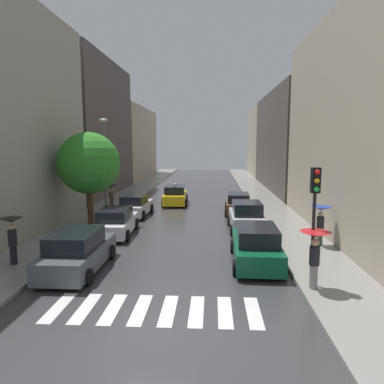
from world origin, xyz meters
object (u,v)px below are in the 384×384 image
object	(u,v)px
pedestrian_near_tree	(321,217)
pedestrian_by_kerb	(12,231)
parked_car_left_second	(116,222)
parked_car_right_third	(238,204)
street_tree_left	(89,163)
parked_car_left_nearest	(77,252)
pedestrian_foreground	(111,192)
parked_car_right_second	(246,217)
traffic_light_right_corner	(315,200)
lamp_post_left	(105,161)
parked_car_right_nearest	(256,246)
parked_car_left_third	(135,206)
pedestrian_far_side	(315,247)
taxi_midroad	(175,195)

from	to	relation	value
pedestrian_near_tree	pedestrian_by_kerb	size ratio (longest dim) A/B	0.98
parked_car_left_second	pedestrian_by_kerb	world-z (taller)	pedestrian_by_kerb
parked_car_right_third	street_tree_left	size ratio (longest dim) A/B	0.72
parked_car_left_nearest	pedestrian_foreground	xyz separation A→B (m)	(-2.06, 12.55, 0.76)
parked_car_right_second	traffic_light_right_corner	world-z (taller)	traffic_light_right_corner
parked_car_left_second	pedestrian_by_kerb	size ratio (longest dim) A/B	2.22
parked_car_left_nearest	street_tree_left	distance (m)	8.80
lamp_post_left	pedestrian_foreground	bearing A→B (deg)	96.57
lamp_post_left	parked_car_left_nearest	bearing A→B (deg)	-80.05
traffic_light_right_corner	parked_car_right_second	bearing A→B (deg)	100.05
parked_car_right_nearest	lamp_post_left	bearing A→B (deg)	47.40
parked_car_left_third	pedestrian_near_tree	bearing A→B (deg)	-121.62
parked_car_left_second	pedestrian_far_side	xyz separation A→B (m)	(9.19, -7.64, 0.95)
pedestrian_by_kerb	pedestrian_far_side	bearing A→B (deg)	86.86
taxi_midroad	parked_car_left_nearest	bearing A→B (deg)	169.74
parked_car_left_second	pedestrian_near_tree	size ratio (longest dim) A/B	2.26
parked_car_right_nearest	pedestrian_far_side	size ratio (longest dim) A/B	2.27
parked_car_left_nearest	traffic_light_right_corner	size ratio (longest dim) A/B	1.11
parked_car_left_third	pedestrian_by_kerb	world-z (taller)	pedestrian_by_kerb
parked_car_left_second	street_tree_left	world-z (taller)	street_tree_left
parked_car_right_second	pedestrian_far_side	world-z (taller)	pedestrian_far_side
parked_car_right_second	parked_car_left_third	bearing A→B (deg)	61.05
parked_car_left_second	lamp_post_left	world-z (taller)	lamp_post_left
traffic_light_right_corner	lamp_post_left	distance (m)	16.02
parked_car_left_third	parked_car_right_third	size ratio (longest dim) A/B	1.00
parked_car_right_second	street_tree_left	xyz separation A→B (m)	(-9.77, 0.55, 3.19)
parked_car_right_second	pedestrian_foreground	distance (m)	11.04
parked_car_left_nearest	taxi_midroad	xyz separation A→B (m)	(2.38, 16.50, -0.04)
parked_car_right_nearest	lamp_post_left	world-z (taller)	lamp_post_left
pedestrian_near_tree	traffic_light_right_corner	size ratio (longest dim) A/B	0.46
taxi_midroad	pedestrian_foreground	bearing A→B (deg)	129.58
parked_car_right_second	pedestrian_near_tree	xyz separation A→B (m)	(3.36, -3.46, 0.79)
parked_car_right_nearest	pedestrian_by_kerb	bearing A→B (deg)	97.15
parked_car_left_nearest	parked_car_left_second	xyz separation A→B (m)	(0.01, 5.96, -0.07)
parked_car_left_second	pedestrian_near_tree	xyz separation A→B (m)	(11.00, -2.06, 0.88)
pedestrian_by_kerb	street_tree_left	size ratio (longest dim) A/B	0.35
pedestrian_near_tree	taxi_midroad	bearing A→B (deg)	103.07
parked_car_left_third	parked_car_right_second	xyz separation A→B (m)	(7.68, -4.10, 0.10)
parked_car_left_second	parked_car_left_nearest	bearing A→B (deg)	177.74
parked_car_left_second	pedestrian_foreground	distance (m)	6.95
parked_car_right_second	pedestrian_near_tree	bearing A→B (deg)	-136.64
parked_car_right_nearest	pedestrian_by_kerb	size ratio (longest dim) A/B	2.33
pedestrian_by_kerb	parked_car_right_second	bearing A→B (deg)	129.97
taxi_midroad	pedestrian_near_tree	world-z (taller)	pedestrian_near_tree
pedestrian_by_kerb	pedestrian_far_side	xyz separation A→B (m)	(12.07, -1.90, 0.10)
parked_car_right_third	traffic_light_right_corner	world-z (taller)	traffic_light_right_corner
parked_car_right_third	parked_car_left_second	bearing A→B (deg)	134.56
pedestrian_foreground	parked_car_right_third	bearing A→B (deg)	-89.15
parked_car_right_nearest	pedestrian_near_tree	distance (m)	4.43
parked_car_left_third	pedestrian_far_side	size ratio (longest dim) A/B	2.02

